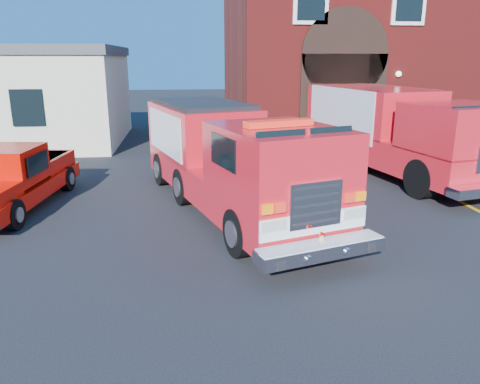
{
  "coord_description": "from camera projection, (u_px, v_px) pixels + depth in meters",
  "views": [
    {
      "loc": [
        -1.06,
        -10.0,
        3.86
      ],
      "look_at": [
        0.0,
        -1.2,
        1.3
      ],
      "focal_mm": 35.0,
      "sensor_mm": 36.0,
      "label": 1
    }
  ],
  "objects": [
    {
      "name": "ground",
      "position": [
        234.0,
        232.0,
        10.73
      ],
      "size": [
        100.0,
        100.0,
        0.0
      ],
      "primitive_type": "plane",
      "color": "black",
      "rests_on": "ground"
    },
    {
      "name": "parking_stripe_near",
      "position": [
        472.0,
        208.0,
        12.43
      ],
      "size": [
        0.12,
        3.0,
        0.01
      ],
      "primitive_type": "cube",
      "color": "#E6B70C",
      "rests_on": "ground"
    },
    {
      "name": "parking_stripe_mid",
      "position": [
        418.0,
        180.0,
        15.29
      ],
      "size": [
        0.12,
        3.0,
        0.01
      ],
      "primitive_type": "cube",
      "color": "#E6B70C",
      "rests_on": "ground"
    },
    {
      "name": "parking_stripe_far",
      "position": [
        381.0,
        160.0,
        18.15
      ],
      "size": [
        0.12,
        3.0,
        0.01
      ],
      "primitive_type": "cube",
      "color": "#E6B70C",
      "rests_on": "ground"
    },
    {
      "name": "fire_station",
      "position": [
        379.0,
        49.0,
        23.92
      ],
      "size": [
        15.2,
        10.2,
        8.45
      ],
      "color": "maroon",
      "rests_on": "ground"
    },
    {
      "name": "side_building",
      "position": [
        9.0,
        95.0,
        21.48
      ],
      "size": [
        10.2,
        8.2,
        4.35
      ],
      "color": "beige",
      "rests_on": "ground"
    },
    {
      "name": "fire_engine",
      "position": [
        229.0,
        158.0,
        11.98
      ],
      "size": [
        4.77,
        8.93,
        2.65
      ],
      "color": "black",
      "rests_on": "ground"
    },
    {
      "name": "pickup_truck",
      "position": [
        11.0,
        179.0,
        12.26
      ],
      "size": [
        2.49,
        5.3,
        1.67
      ],
      "color": "black",
      "rests_on": "ground"
    },
    {
      "name": "secondary_truck",
      "position": [
        394.0,
        128.0,
        15.92
      ],
      "size": [
        4.36,
        9.04,
        2.82
      ],
      "color": "black",
      "rests_on": "ground"
    }
  ]
}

